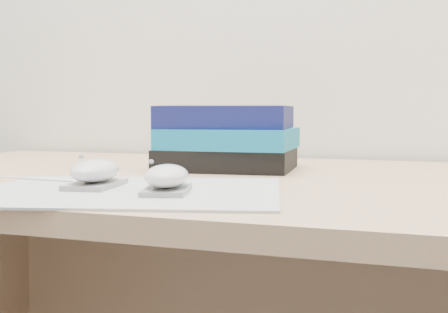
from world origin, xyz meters
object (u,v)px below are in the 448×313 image
(book_stack, at_px, (227,138))
(pouch, at_px, (208,140))
(mouse_rear, at_px, (95,173))
(mouse_front, at_px, (167,178))
(desk, at_px, (282,308))

(book_stack, distance_m, pouch, 0.04)
(mouse_rear, height_order, mouse_front, mouse_rear)
(book_stack, bearing_deg, mouse_front, -83.38)
(desk, bearing_deg, book_stack, 160.84)
(mouse_front, relative_size, book_stack, 0.43)
(book_stack, xyz_separation_m, pouch, (-0.04, 0.01, -0.00))
(pouch, bearing_deg, book_stack, -11.16)
(mouse_front, bearing_deg, pouch, 103.08)
(desk, bearing_deg, mouse_front, -103.61)
(book_stack, bearing_deg, mouse_rear, -102.99)
(pouch, bearing_deg, mouse_front, -76.92)
(mouse_rear, xyz_separation_m, mouse_front, (0.12, -0.02, -0.00))
(desk, relative_size, mouse_rear, 13.96)
(mouse_front, height_order, pouch, pouch)
(desk, bearing_deg, pouch, 162.94)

